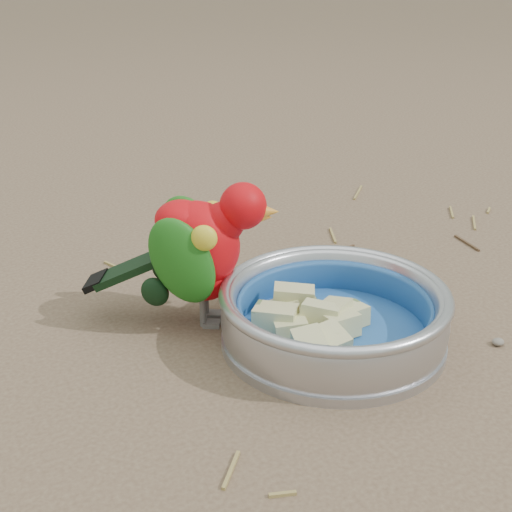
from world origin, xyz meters
TOP-DOWN VIEW (x-y plane):
  - ground at (0.00, 0.00)m, footprint 60.00×60.00m
  - food_bowl at (-0.00, 0.02)m, footprint 0.23×0.23m
  - bowl_wall at (-0.00, 0.02)m, footprint 0.23×0.23m
  - fruit_wedges at (-0.00, 0.02)m, footprint 0.14×0.14m
  - lory_parrot at (-0.10, 0.13)m, footprint 0.21×0.18m
  - ground_debris at (0.01, 0.10)m, footprint 0.90×0.80m

SIDE VIEW (x-z plane):
  - ground at x=0.00m, z-range 0.00..0.00m
  - ground_debris at x=0.01m, z-range 0.00..0.01m
  - food_bowl at x=0.00m, z-range 0.00..0.02m
  - fruit_wedges at x=0.00m, z-range 0.02..0.05m
  - bowl_wall at x=0.00m, z-range 0.02..0.06m
  - lory_parrot at x=-0.10m, z-range 0.00..0.15m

